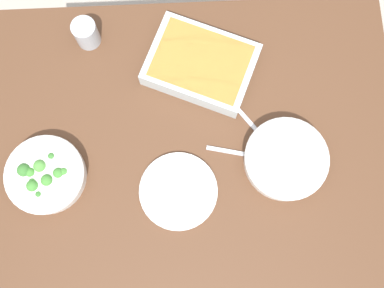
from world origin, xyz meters
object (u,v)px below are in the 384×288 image
object	(u,v)px
stew_bowl	(286,159)
side_plate	(178,191)
baking_dish	(201,64)
broccoli_bowl	(45,175)
spoon_by_stew	(246,154)
drink_cup	(86,34)
fork_on_table	(242,114)

from	to	relation	value
stew_bowl	side_plate	xyz separation A→B (m)	(0.30, 0.07, -0.03)
stew_bowl	baking_dish	world-z (taller)	same
broccoli_bowl	baking_dish	xyz separation A→B (m)	(-0.45, -0.31, 0.00)
stew_bowl	side_plate	size ratio (longest dim) A/B	1.07
side_plate	spoon_by_stew	world-z (taller)	side_plate
broccoli_bowl	drink_cup	distance (m)	0.43
baking_dish	drink_cup	xyz separation A→B (m)	(0.33, -0.11, 0.00)
stew_bowl	spoon_by_stew	world-z (taller)	stew_bowl
broccoli_bowl	fork_on_table	bearing A→B (deg)	-164.01
broccoli_bowl	stew_bowl	bearing A→B (deg)	-178.84
fork_on_table	baking_dish	bearing A→B (deg)	-52.37
drink_cup	fork_on_table	size ratio (longest dim) A/B	0.56
stew_bowl	baking_dish	distance (m)	0.37
baking_dish	stew_bowl	bearing A→B (deg)	127.19
stew_bowl	broccoli_bowl	distance (m)	0.67
drink_cup	spoon_by_stew	distance (m)	0.59
stew_bowl	drink_cup	world-z (taller)	drink_cup
baking_dish	spoon_by_stew	world-z (taller)	baking_dish
baking_dish	drink_cup	size ratio (longest dim) A/B	4.27
broccoli_bowl	side_plate	xyz separation A→B (m)	(-0.37, 0.06, -0.02)
drink_cup	side_plate	bearing A→B (deg)	118.11
baking_dish	drink_cup	bearing A→B (deg)	-18.01
drink_cup	spoon_by_stew	xyz separation A→B (m)	(-0.45, 0.38, -0.03)
stew_bowl	drink_cup	distance (m)	0.68
drink_cup	fork_on_table	world-z (taller)	drink_cup
stew_bowl	baking_dish	size ratio (longest dim) A/B	0.65
side_plate	fork_on_table	world-z (taller)	side_plate
drink_cup	broccoli_bowl	bearing A→B (deg)	74.78
stew_bowl	side_plate	distance (m)	0.31
side_plate	spoon_by_stew	xyz separation A→B (m)	(-0.20, -0.10, -0.00)
stew_bowl	drink_cup	xyz separation A→B (m)	(0.55, -0.40, 0.01)
side_plate	stew_bowl	bearing A→B (deg)	-166.60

